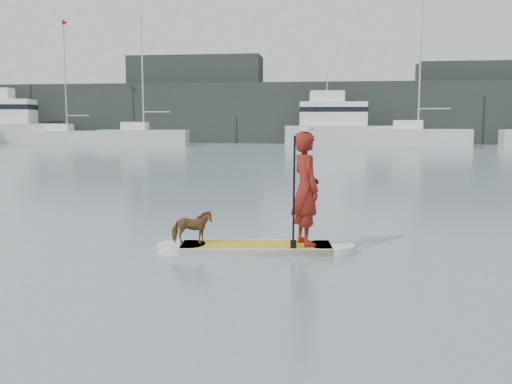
# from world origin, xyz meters

# --- Properties ---
(paddleboard) EXTENTS (3.28, 1.09, 0.12)m
(paddleboard) POSITION_xyz_m (3.25, 3.04, 0.06)
(paddleboard) COLOR gold
(paddleboard) RESTS_ON ground
(paddler) EXTENTS (0.70, 0.81, 1.88)m
(paddler) POSITION_xyz_m (4.06, 3.14, 1.06)
(paddler) COLOR maroon
(paddler) RESTS_ON paddleboard
(white_cap) EXTENTS (0.22, 0.22, 0.07)m
(white_cap) POSITION_xyz_m (4.06, 3.14, 2.03)
(white_cap) COLOR silver
(white_cap) RESTS_ON paddler
(dog) EXTENTS (0.73, 0.48, 0.57)m
(dog) POSITION_xyz_m (2.18, 2.92, 0.40)
(dog) COLOR #56341D
(dog) RESTS_ON paddleboard
(paddle) EXTENTS (0.10, 0.30, 2.00)m
(paddle) POSITION_xyz_m (3.89, 2.80, 0.80)
(paddle) COLOR black
(paddle) RESTS_ON ground
(sailboat_b) EXTENTS (7.97, 3.00, 11.60)m
(sailboat_b) POSITION_xyz_m (-20.65, 45.58, 0.81)
(sailboat_b) COLOR silver
(sailboat_b) RESTS_ON ground
(sailboat_c) EXTENTS (8.07, 3.44, 11.25)m
(sailboat_c) POSITION_xyz_m (-12.39, 43.54, 0.83)
(sailboat_c) COLOR silver
(sailboat_c) RESTS_ON ground
(sailboat_e) EXTENTS (8.83, 3.52, 12.50)m
(sailboat_e) POSITION_xyz_m (11.69, 44.06, 0.90)
(sailboat_e) COLOR silver
(sailboat_e) RESTS_ON ground
(motor_yacht_a) EXTENTS (11.02, 4.30, 6.46)m
(motor_yacht_a) POSITION_xyz_m (5.11, 46.43, 1.81)
(motor_yacht_a) COLOR silver
(motor_yacht_a) RESTS_ON ground
(motor_yacht_b) EXTENTS (11.28, 5.55, 7.12)m
(motor_yacht_b) POSITION_xyz_m (-27.12, 46.63, 2.00)
(motor_yacht_b) COLOR silver
(motor_yacht_b) RESTS_ON ground
(shore_mass) EXTENTS (90.00, 6.00, 6.00)m
(shore_mass) POSITION_xyz_m (0.00, 53.00, 3.00)
(shore_mass) COLOR black
(shore_mass) RESTS_ON ground
(shore_building_west) EXTENTS (14.00, 4.00, 9.00)m
(shore_building_west) POSITION_xyz_m (-10.00, 54.00, 4.50)
(shore_building_west) COLOR black
(shore_building_west) RESTS_ON ground
(shore_building_east) EXTENTS (10.00, 4.00, 8.00)m
(shore_building_east) POSITION_xyz_m (18.00, 54.00, 4.00)
(shore_building_east) COLOR black
(shore_building_east) RESTS_ON ground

